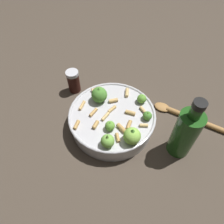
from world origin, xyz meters
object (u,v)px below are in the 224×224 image
cooking_pan (112,119)px  pepper_shaker (74,81)px  wooden_spoon (189,117)px  olive_oil_bottle (185,133)px

cooking_pan → pepper_shaker: (-0.03, -0.20, 0.01)m
cooking_pan → wooden_spoon: cooking_pan is taller
pepper_shaker → wooden_spoon: (-0.15, 0.37, -0.03)m
pepper_shaker → cooking_pan: bearing=82.4°
wooden_spoon → cooking_pan: bearing=-42.3°
pepper_shaker → olive_oil_bottle: size_ratio=0.41×
cooking_pan → olive_oil_bottle: olive_oil_bottle is taller
pepper_shaker → wooden_spoon: size_ratio=0.32×
cooking_pan → pepper_shaker: bearing=-97.6°
pepper_shaker → wooden_spoon: 0.40m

